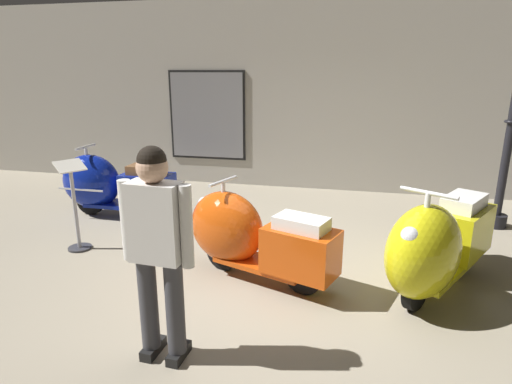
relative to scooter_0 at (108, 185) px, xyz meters
The scene contains 7 objects.
ground_plane 3.16m from the scooter_0, 27.19° to the right, with size 60.00×60.00×0.00m, color gray.
showroom_back_wall 3.81m from the scooter_0, 40.33° to the left, with size 18.00×0.24×3.36m.
scooter_0 is the anchor object (origin of this frame).
scooter_1 2.89m from the scooter_0, 30.16° to the right, with size 1.74×1.02×1.03m.
scooter_2 4.58m from the scooter_0, 18.10° to the right, with size 1.39×1.86×1.13m.
visitor_0 3.67m from the scooter_0, 52.75° to the right, with size 0.56×0.28×1.65m.
info_stanchion 1.24m from the scooter_0, 76.30° to the right, with size 0.36×0.39×1.11m.
Camera 1 is at (0.74, -4.05, 2.13)m, focal length 29.83 mm.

